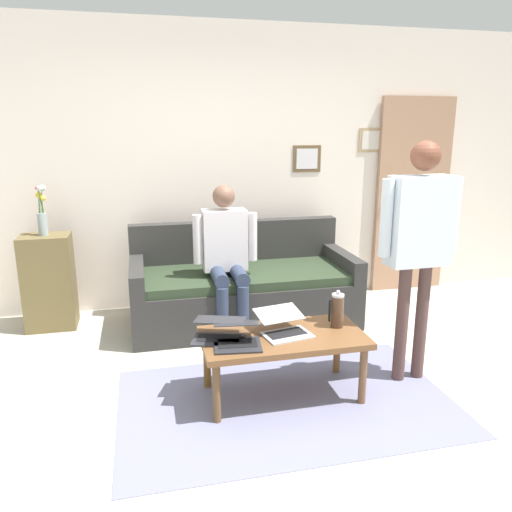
{
  "coord_description": "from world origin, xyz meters",
  "views": [
    {
      "loc": [
        0.81,
        2.69,
        1.76
      ],
      "look_at": [
        -0.02,
        -0.87,
        0.8
      ],
      "focal_mm": 34.96,
      "sensor_mm": 36.0,
      "label": 1
    }
  ],
  "objects": [
    {
      "name": "ground_plane",
      "position": [
        0.0,
        0.0,
        0.0
      ],
      "size": [
        7.68,
        7.68,
        0.0
      ],
      "primitive_type": "plane",
      "color": "#B4AF9E"
    },
    {
      "name": "area_rug",
      "position": [
        -0.05,
        -0.11,
        0.0
      ],
      "size": [
        2.15,
        1.33,
        0.01
      ],
      "primitive_type": "cube",
      "color": "slate",
      "rests_on": "ground_plane"
    },
    {
      "name": "back_wall",
      "position": [
        -0.0,
        -2.2,
        1.35
      ],
      "size": [
        7.04,
        0.11,
        2.7
      ],
      "color": "silver",
      "rests_on": "ground_plane"
    },
    {
      "name": "interior_door",
      "position": [
        -2.03,
        -2.11,
        1.02
      ],
      "size": [
        0.82,
        0.09,
        2.05
      ],
      "color": "tan",
      "rests_on": "ground_plane"
    },
    {
      "name": "couch",
      "position": [
        -0.06,
        -1.57,
        0.31
      ],
      "size": [
        1.99,
        0.9,
        0.88
      ],
      "color": "#2F2D2C",
      "rests_on": "ground_plane"
    },
    {
      "name": "coffee_table",
      "position": [
        -0.05,
        -0.21,
        0.38
      ],
      "size": [
        1.07,
        0.55,
        0.43
      ],
      "color": "brown",
      "rests_on": "ground_plane"
    },
    {
      "name": "laptop_left",
      "position": [
        -0.06,
        -0.23,
        0.48
      ],
      "size": [
        0.36,
        0.38,
        0.13
      ],
      "color": "silver",
      "rests_on": "coffee_table"
    },
    {
      "name": "laptop_center",
      "position": [
        0.27,
        -0.13,
        0.48
      ],
      "size": [
        0.32,
        0.34,
        0.14
      ],
      "color": "#28282D",
      "rests_on": "coffee_table"
    },
    {
      "name": "laptop_right",
      "position": [
        0.37,
        -0.24,
        0.48
      ],
      "size": [
        0.4,
        0.37,
        0.12
      ],
      "color": "#28282D",
      "rests_on": "coffee_table"
    },
    {
      "name": "french_press",
      "position": [
        -0.44,
        -0.25,
        0.55
      ],
      "size": [
        0.1,
        0.08,
        0.26
      ],
      "color": "#4C3323",
      "rests_on": "coffee_table"
    },
    {
      "name": "side_shelf",
      "position": [
        1.64,
        -1.81,
        0.42
      ],
      "size": [
        0.42,
        0.32,
        0.84
      ],
      "color": "brown",
      "rests_on": "ground_plane"
    },
    {
      "name": "flower_vase",
      "position": [
        1.64,
        -1.81,
        1.03
      ],
      "size": [
        0.09,
        0.09,
        0.43
      ],
      "color": "#93A0A2",
      "rests_on": "side_shelf"
    },
    {
      "name": "person_standing",
      "position": [
        -0.99,
        -0.23,
        1.07
      ],
      "size": [
        0.58,
        0.2,
        1.67
      ],
      "color": "brown",
      "rests_on": "ground_plane"
    },
    {
      "name": "person_seated",
      "position": [
        0.13,
        -1.35,
        0.73
      ],
      "size": [
        0.55,
        0.51,
        1.28
      ],
      "color": "#2E384F",
      "rests_on": "ground_plane"
    }
  ]
}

